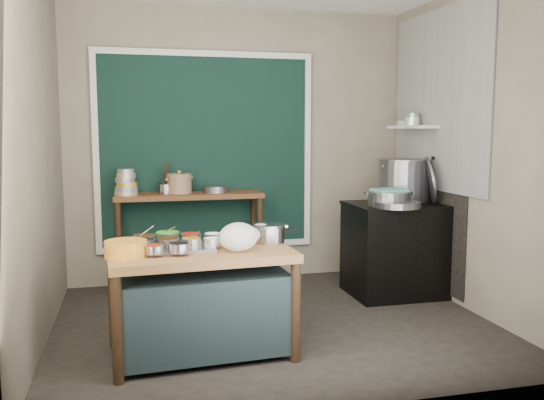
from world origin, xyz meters
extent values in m
cube|color=black|center=(0.00, 0.00, -0.01)|extent=(3.50, 3.00, 0.02)
cube|color=gray|center=(0.00, 1.51, 1.40)|extent=(3.50, 0.02, 2.80)
cube|color=gray|center=(-1.76, 0.00, 1.40)|extent=(0.02, 3.00, 2.80)
cube|color=gray|center=(1.76, 0.00, 1.40)|extent=(0.02, 3.00, 2.80)
cube|color=black|center=(-0.35, 1.47, 1.35)|extent=(2.10, 0.02, 1.90)
cube|color=#B2B2AA|center=(1.74, 0.55, 1.85)|extent=(0.02, 1.70, 1.70)
cube|color=black|center=(1.74, 0.65, 0.70)|extent=(0.01, 1.30, 1.30)
cube|color=beige|center=(1.63, 0.85, 1.60)|extent=(0.22, 0.70, 0.03)
cube|color=brown|center=(-0.65, -0.50, 0.38)|extent=(1.29, 0.79, 0.75)
cube|color=brown|center=(-0.55, 1.28, 0.47)|extent=(1.45, 0.40, 0.95)
cube|color=black|center=(1.35, 0.55, 0.42)|extent=(0.90, 0.68, 0.85)
cube|color=black|center=(1.35, 0.55, 0.86)|extent=(0.92, 0.69, 0.03)
cube|color=gray|center=(-0.81, -0.45, 0.76)|extent=(0.52, 0.38, 0.02)
cylinder|color=silver|center=(-0.57, -0.49, 0.80)|extent=(0.12, 0.12, 0.05)
cylinder|color=gray|center=(-0.81, -0.64, 0.80)|extent=(0.15, 0.15, 0.06)
cylinder|color=gray|center=(-1.03, -0.49, 0.80)|extent=(0.17, 0.17, 0.06)
cylinder|color=gray|center=(-0.97, -0.65, 0.80)|extent=(0.13, 0.13, 0.05)
cylinder|color=gray|center=(-0.86, -0.29, 0.81)|extent=(0.18, 0.18, 0.07)
cylinder|color=gray|center=(-0.71, -0.49, 0.80)|extent=(0.15, 0.15, 0.06)
cylinder|color=gray|center=(-0.54, -0.33, 0.80)|extent=(0.13, 0.13, 0.06)
cylinder|color=gray|center=(-0.87, -0.49, 0.80)|extent=(0.16, 0.16, 0.06)
cylinder|color=gray|center=(-0.70, -0.31, 0.80)|extent=(0.15, 0.15, 0.06)
cylinder|color=gray|center=(-1.02, -0.32, 0.80)|extent=(0.16, 0.16, 0.06)
cylinder|color=gold|center=(-1.15, -0.60, 0.80)|extent=(0.28, 0.28, 0.11)
ellipsoid|color=white|center=(-0.41, -0.61, 0.85)|extent=(0.32, 0.30, 0.20)
ellipsoid|color=white|center=(-0.19, -0.37, 0.82)|extent=(0.22, 0.20, 0.15)
cylinder|color=tan|center=(-1.15, 1.24, 0.97)|extent=(0.22, 0.22, 0.04)
cylinder|color=gray|center=(-1.15, 1.24, 1.01)|extent=(0.21, 0.21, 0.04)
cylinder|color=gold|center=(-1.15, 1.24, 1.06)|extent=(0.20, 0.20, 0.04)
cylinder|color=gray|center=(-1.15, 1.24, 1.10)|extent=(0.19, 0.19, 0.04)
cylinder|color=tan|center=(-1.15, 1.24, 1.14)|extent=(0.18, 0.18, 0.04)
cylinder|color=gray|center=(-1.15, 1.24, 1.18)|extent=(0.16, 0.16, 0.04)
cylinder|color=gray|center=(-0.77, 1.30, 1.00)|extent=(0.19, 0.19, 0.10)
cylinder|color=gray|center=(-0.28, 1.28, 0.98)|extent=(0.28, 0.28, 0.06)
cylinder|color=gray|center=(1.65, 0.50, 1.10)|extent=(0.26, 0.46, 0.44)
cube|color=#589B8F|center=(1.19, 0.42, 1.03)|extent=(0.31, 0.25, 0.02)
cylinder|color=gray|center=(1.21, 0.29, 0.91)|extent=(0.51, 0.51, 0.05)
cylinder|color=silver|center=(1.63, 0.85, 1.64)|extent=(0.15, 0.15, 0.04)
cylinder|color=silver|center=(1.63, 0.85, 1.68)|extent=(0.14, 0.14, 0.04)
cylinder|color=gray|center=(1.63, 0.85, 1.72)|extent=(0.13, 0.13, 0.04)
cylinder|color=gray|center=(1.63, 1.05, 1.64)|extent=(0.16, 0.16, 0.05)
camera|label=1|loc=(-1.10, -4.41, 1.58)|focal=38.00mm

